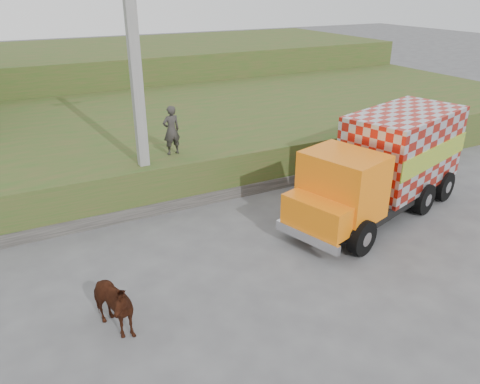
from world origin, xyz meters
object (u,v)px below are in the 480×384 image
utility_pole (136,80)px  cow (109,305)px  pedestrian (171,130)px  cargo_truck (386,164)px

utility_pole → cow: bearing=-114.3°
pedestrian → cargo_truck: bearing=136.2°
cow → cargo_truck: bearing=-10.8°
cargo_truck → cow: size_ratio=4.64×
cargo_truck → pedestrian: (-5.42, 4.04, 0.74)m
cargo_truck → cow: (-8.94, -1.78, -0.91)m
utility_pole → pedestrian: 2.17m
cow → pedestrian: (3.52, 5.82, 1.65)m
cow → pedestrian: pedestrian is taller
utility_pole → cow: size_ratio=5.20×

